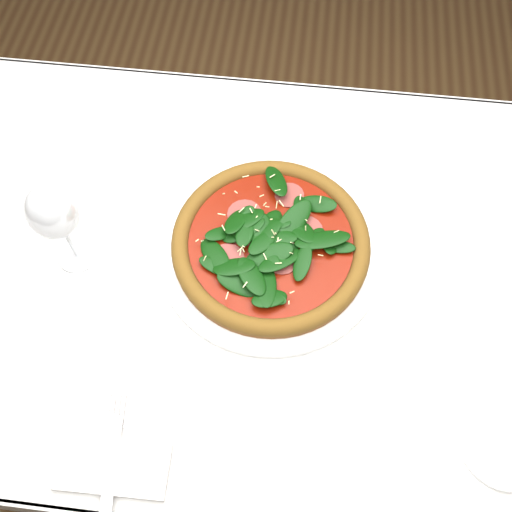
# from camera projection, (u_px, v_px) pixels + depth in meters

# --- Properties ---
(ground) EXTENTS (6.00, 6.00, 0.00)m
(ground) POSITION_uv_depth(u_px,v_px,m) (257.00, 385.00, 1.60)
(ground) COLOR brown
(ground) RESTS_ON ground
(dining_table) EXTENTS (1.21, 0.81, 0.75)m
(dining_table) POSITION_uv_depth(u_px,v_px,m) (257.00, 288.00, 1.02)
(dining_table) COLOR silver
(dining_table) RESTS_ON ground
(plate) EXTENTS (0.37, 0.37, 0.02)m
(plate) POSITION_uv_depth(u_px,v_px,m) (271.00, 248.00, 0.94)
(plate) COLOR white
(plate) RESTS_ON dining_table
(pizza) EXTENTS (0.42, 0.42, 0.04)m
(pizza) POSITION_uv_depth(u_px,v_px,m) (271.00, 241.00, 0.92)
(pizza) COLOR brown
(pizza) RESTS_ON plate
(wine_glass) EXTENTS (0.08, 0.08, 0.18)m
(wine_glass) POSITION_uv_depth(u_px,v_px,m) (53.00, 213.00, 0.82)
(wine_glass) COLOR silver
(wine_glass) RESTS_ON dining_table
(napkin) EXTENTS (0.16, 0.08, 0.01)m
(napkin) POSITION_uv_depth(u_px,v_px,m) (113.00, 467.00, 0.78)
(napkin) COLOR silver
(napkin) RESTS_ON dining_table
(fork) EXTENTS (0.04, 0.17, 0.00)m
(fork) POSITION_uv_depth(u_px,v_px,m) (114.00, 443.00, 0.79)
(fork) COLOR silver
(fork) RESTS_ON napkin
(saucer_near) EXTENTS (0.12, 0.12, 0.01)m
(saucer_near) POSITION_uv_depth(u_px,v_px,m) (503.00, 445.00, 0.79)
(saucer_near) COLOR white
(saucer_near) RESTS_ON dining_table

